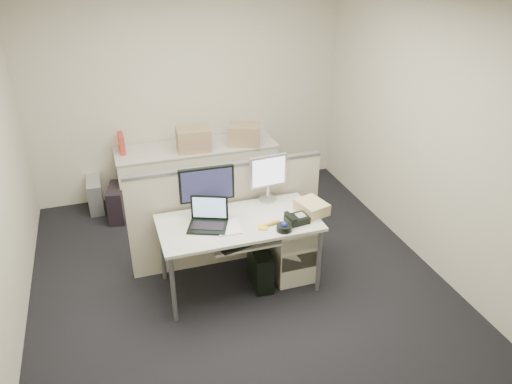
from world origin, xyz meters
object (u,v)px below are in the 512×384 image
object	(u,v)px
desk	(239,227)
monitor_main	(207,192)
laptop	(207,215)
desk_phone	(297,219)

from	to	relation	value
desk	monitor_main	distance (m)	0.45
monitor_main	laptop	bearing A→B (deg)	-102.10
monitor_main	desk_phone	size ratio (longest dim) A/B	2.60
monitor_main	desk_phone	distance (m)	0.88
desk	monitor_main	bearing A→B (deg)	144.25
desk	laptop	bearing A→B (deg)	-176.19
monitor_main	desk	bearing A→B (deg)	-33.81
desk	desk_phone	world-z (taller)	desk_phone
desk_phone	monitor_main	bearing A→B (deg)	147.22
monitor_main	laptop	distance (m)	0.24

